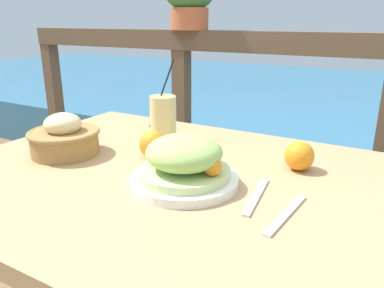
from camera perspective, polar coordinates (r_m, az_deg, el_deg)
patio_table at (r=0.96m, az=-4.81°, el=-9.55°), size 1.05×0.84×0.72m
railing_fence at (r=1.66m, az=12.05°, el=6.41°), size 2.80×0.08×1.03m
sea_backdrop at (r=4.18m, az=22.32°, el=4.76°), size 12.00×4.00×0.36m
salad_plate at (r=0.82m, az=-1.21°, el=-3.08°), size 0.24×0.24×0.11m
drink_glass at (r=1.16m, az=-4.42°, el=4.15°), size 0.08×0.08×0.24m
bread_basket at (r=1.07m, az=-18.89°, el=0.92°), size 0.19×0.19×0.11m
fork at (r=0.79m, az=9.76°, el=-7.84°), size 0.04×0.18×0.00m
knife at (r=0.74m, az=14.13°, el=-10.34°), size 0.03×0.18×0.00m
orange_near_basket at (r=0.95m, az=16.05°, el=-1.77°), size 0.07×0.07×0.07m
orange_near_glass at (r=1.00m, az=-5.98°, el=-0.06°), size 0.07×0.07×0.07m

